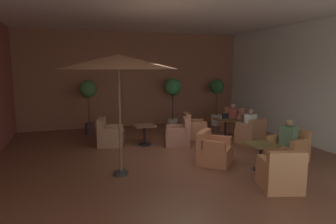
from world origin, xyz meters
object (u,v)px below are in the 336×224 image
patio_umbrella_tall_red (118,62)px  iced_drink_cup (222,117)px  cafe_table_mid_center (261,150)px  armchair_front_right_east (179,135)px  armchair_mid_center_east (280,174)px  armchair_front_left_north (194,129)px  potted_tree_mid_left (173,92)px  potted_tree_left_corner (88,95)px  open_laptop (224,117)px  patron_by_window (251,120)px  patron_with_friend (233,113)px  armchair_front_right_north (110,136)px  armchair_mid_center_south (289,149)px  armchair_front_left_east (251,134)px  cafe_table_front_left (225,123)px  cafe_table_front_right (144,131)px  patron_blue_shirt (289,134)px  armchair_front_left_south (233,122)px  armchair_mid_center_north (213,151)px  potted_tree_mid_right (217,95)px

patio_umbrella_tall_red → iced_drink_cup: bearing=33.7°
cafe_table_mid_center → armchair_front_right_east: bearing=110.9°
armchair_mid_center_east → armchair_front_left_north: bearing=89.3°
patio_umbrella_tall_red → potted_tree_mid_left: size_ratio=1.36×
armchair_front_right_east → potted_tree_left_corner: bearing=137.1°
armchair_front_left_north → open_laptop: armchair_front_left_north is taller
patron_by_window → patron_with_friend: 1.85m
armchair_front_left_north → armchair_front_right_north: armchair_front_left_north is taller
patron_with_friend → iced_drink_cup: (-0.82, -0.64, -0.01)m
armchair_mid_center_east → potted_tree_left_corner: size_ratio=0.47×
armchair_front_left_north → cafe_table_mid_center: 3.46m
armchair_front_left_north → armchair_mid_center_south: 3.38m
armchair_mid_center_east → iced_drink_cup: (1.07, 4.47, 0.38)m
armchair_front_left_east → potted_tree_left_corner: (-4.85, 3.03, 1.10)m
armchair_front_left_east → cafe_table_front_left: bearing=107.8°
cafe_table_front_left → cafe_table_front_right: bearing=-176.9°
armchair_mid_center_east → potted_tree_mid_left: bearing=90.3°
armchair_mid_center_east → armchair_front_left_east: bearing=65.5°
armchair_front_left_east → armchair_front_right_north: size_ratio=0.97×
armchair_mid_center_east → cafe_table_front_left: bearing=75.1°
armchair_front_left_north → iced_drink_cup: size_ratio=7.97×
armchair_front_left_north → iced_drink_cup: armchair_front_left_north is taller
cafe_table_mid_center → patron_blue_shirt: 1.13m
patron_by_window → armchair_front_left_south: bearing=76.4°
armchair_mid_center_north → potted_tree_mid_right: potted_tree_mid_right is taller
cafe_table_front_right → armchair_mid_center_east: 4.54m
armchair_front_right_north → armchair_mid_center_north: 3.46m
patron_by_window → iced_drink_cup: 1.24m
armchair_front_right_east → armchair_front_left_south: bearing=25.2°
iced_drink_cup → open_laptop: size_ratio=0.32×
armchair_mid_center_east → armchair_mid_center_south: (1.42, 1.45, -0.01)m
potted_tree_left_corner → armchair_front_left_north: bearing=-27.4°
armchair_front_left_south → patron_with_friend: (-0.03, -0.03, 0.38)m
armchair_front_left_east → iced_drink_cup: armchair_front_left_east is taller
patio_umbrella_tall_red → patron_by_window: patio_umbrella_tall_red is taller
armchair_front_right_north → armchair_mid_center_east: size_ratio=1.01×
cafe_table_front_left → patron_by_window: (0.33, -1.03, 0.25)m
armchair_front_right_north → armchair_front_right_east: 2.16m
armchair_front_right_east → potted_tree_mid_right: (2.59, 2.48, 0.98)m
armchair_front_left_east → armchair_mid_center_north: armchair_mid_center_north is taller
patron_blue_shirt → patio_umbrella_tall_red: bearing=174.9°
armchair_front_left_north → potted_tree_mid_left: (-0.09, 1.97, 1.11)m
cafe_table_front_right → open_laptop: size_ratio=1.90×
armchair_front_right_east → cafe_table_front_right: bearing=164.5°
cafe_table_front_right → patio_umbrella_tall_red: patio_umbrella_tall_red is taller
potted_tree_mid_right → patron_by_window: potted_tree_mid_right is taller
potted_tree_mid_left → armchair_front_left_east: bearing=-64.7°
armchair_mid_center_east → patron_with_friend: 5.46m
armchair_mid_center_north → potted_tree_left_corner: 5.37m
open_laptop → armchair_front_right_east: bearing=-165.1°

